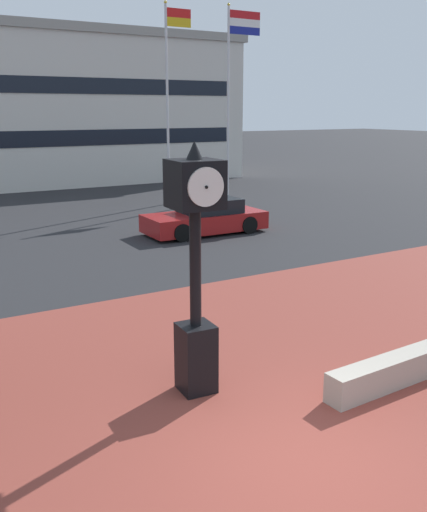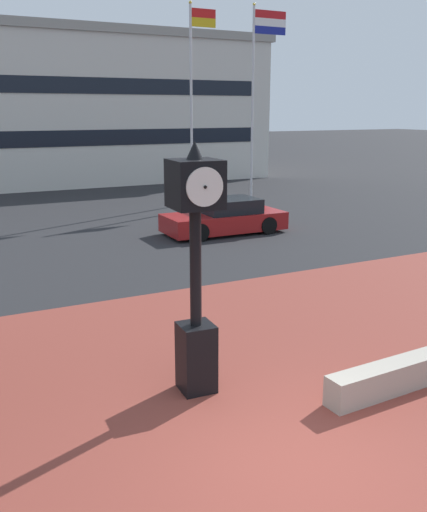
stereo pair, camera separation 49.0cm
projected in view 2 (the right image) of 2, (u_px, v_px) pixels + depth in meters
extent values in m
plane|color=#262628|center=(301.00, 468.00, 7.30)|extent=(200.00, 200.00, 0.00)
cube|color=brown|center=(234.00, 405.00, 8.84)|extent=(44.00, 11.57, 0.01)
cube|color=#ADA393|center=(406.00, 373.00, 9.39)|extent=(3.21, 0.54, 0.50)
cube|color=black|center=(196.00, 357.00, 9.22)|extent=(0.57, 0.57, 1.14)
cylinder|color=black|center=(196.00, 268.00, 8.84)|extent=(0.18, 0.18, 1.88)
cube|color=black|center=(195.00, 184.00, 8.52)|extent=(0.77, 0.77, 0.73)
cylinder|color=white|center=(186.00, 181.00, 8.85)|extent=(0.57, 0.06, 0.57)
sphere|color=black|center=(185.00, 181.00, 8.87)|extent=(0.05, 0.05, 0.05)
cylinder|color=white|center=(205.00, 187.00, 8.18)|extent=(0.57, 0.06, 0.57)
sphere|color=black|center=(205.00, 187.00, 8.16)|extent=(0.05, 0.05, 0.05)
cone|color=black|center=(195.00, 150.00, 8.39)|extent=(0.25, 0.25, 0.28)
cube|color=maroon|center=(224.00, 221.00, 21.11)|extent=(4.50, 1.91, 0.64)
cube|color=black|center=(229.00, 206.00, 21.07)|extent=(2.08, 1.62, 0.56)
cylinder|color=black|center=(200.00, 232.00, 19.79)|extent=(0.64, 0.23, 0.64)
cylinder|color=black|center=(180.00, 224.00, 21.30)|extent=(0.64, 0.23, 0.64)
cylinder|color=black|center=(268.00, 225.00, 20.99)|extent=(0.64, 0.23, 0.64)
cylinder|color=black|center=(245.00, 218.00, 22.50)|extent=(0.64, 0.23, 0.64)
cylinder|color=silver|center=(191.00, 108.00, 26.82)|extent=(0.12, 0.12, 9.08)
sphere|color=gold|center=(190.00, 2.00, 25.68)|extent=(0.14, 0.14, 0.14)
cube|color=red|center=(204.00, 13.00, 26.07)|extent=(1.22, 0.02, 0.40)
cube|color=gold|center=(204.00, 23.00, 26.17)|extent=(1.22, 0.02, 0.40)
cylinder|color=silver|center=(252.00, 106.00, 28.28)|extent=(0.12, 0.12, 9.26)
sphere|color=gold|center=(254.00, 4.00, 27.11)|extent=(0.14, 0.14, 0.14)
cube|color=red|center=(271.00, 14.00, 27.62)|extent=(1.76, 0.02, 0.36)
cube|color=white|center=(270.00, 22.00, 27.71)|extent=(1.76, 0.02, 0.36)
cube|color=navy|center=(270.00, 30.00, 27.80)|extent=(1.76, 0.02, 0.36)
cube|color=beige|center=(53.00, 112.00, 37.58)|extent=(25.56, 12.92, 8.67)
cube|color=gray|center=(48.00, 38.00, 36.44)|extent=(26.07, 13.18, 0.50)
cube|color=black|center=(79.00, 138.00, 32.35)|extent=(23.00, 0.04, 0.90)
cube|color=black|center=(76.00, 85.00, 31.63)|extent=(23.00, 0.04, 0.90)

